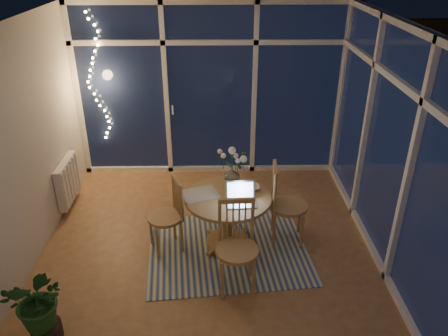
{
  "coord_description": "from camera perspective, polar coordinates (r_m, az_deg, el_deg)",
  "views": [
    {
      "loc": [
        0.09,
        -4.31,
        3.29
      ],
      "look_at": [
        0.17,
        0.25,
        0.91
      ],
      "focal_mm": 35.0,
      "sensor_mm": 36.0,
      "label": 1
    }
  ],
  "objects": [
    {
      "name": "floor",
      "position": [
        5.42,
        -1.81,
        -9.85
      ],
      "size": [
        4.0,
        4.0,
        0.0
      ],
      "primitive_type": "plane",
      "color": "#8D5A3D",
      "rests_on": "ground"
    },
    {
      "name": "ceiling",
      "position": [
        4.37,
        -2.33,
        18.42
      ],
      "size": [
        4.0,
        4.0,
        0.0
      ],
      "primitive_type": "plane",
      "color": "white",
      "rests_on": "wall_back"
    },
    {
      "name": "wall_back",
      "position": [
        6.62,
        -1.8,
        10.0
      ],
      "size": [
        4.0,
        0.04,
        2.6
      ],
      "primitive_type": "cube",
      "color": "beige",
      "rests_on": "floor"
    },
    {
      "name": "wall_front",
      "position": [
        3.05,
        -2.57,
        -13.22
      ],
      "size": [
        4.0,
        0.04,
        2.6
      ],
      "primitive_type": "cube",
      "color": "beige",
      "rests_on": "floor"
    },
    {
      "name": "wall_left",
      "position": [
        5.19,
        -24.74,
        2.32
      ],
      "size": [
        0.04,
        4.0,
        2.6
      ],
      "primitive_type": "cube",
      "color": "beige",
      "rests_on": "floor"
    },
    {
      "name": "wall_right",
      "position": [
        5.11,
        21.0,
        2.72
      ],
      "size": [
        0.04,
        4.0,
        2.6
      ],
      "primitive_type": "cube",
      "color": "beige",
      "rests_on": "floor"
    },
    {
      "name": "window_wall_back",
      "position": [
        6.58,
        -1.8,
        9.9
      ],
      "size": [
        4.0,
        0.1,
        2.6
      ],
      "primitive_type": "cube",
      "color": "white",
      "rests_on": "floor"
    },
    {
      "name": "window_wall_right",
      "position": [
        5.1,
        20.58,
        2.72
      ],
      "size": [
        0.1,
        4.0,
        2.6
      ],
      "primitive_type": "cube",
      "color": "white",
      "rests_on": "floor"
    },
    {
      "name": "radiator",
      "position": [
        6.29,
        -19.74,
        -1.57
      ],
      "size": [
        0.1,
        0.7,
        0.58
      ],
      "primitive_type": "cube",
      "color": "silver",
      "rests_on": "wall_left"
    },
    {
      "name": "fairy_lights",
      "position": [
        6.67,
        -16.44,
        11.07
      ],
      "size": [
        0.24,
        0.1,
        1.85
      ],
      "primitive_type": null,
      "color": "#FFC966",
      "rests_on": "window_wall_back"
    },
    {
      "name": "garden_patio",
      "position": [
        9.9,
        1.42,
        7.73
      ],
      "size": [
        12.0,
        6.0,
        0.1
      ],
      "primitive_type": "cube",
      "color": "black",
      "rests_on": "ground"
    },
    {
      "name": "garden_fence",
      "position": [
        10.1,
        -1.56,
        13.81
      ],
      "size": [
        11.0,
        0.08,
        1.8
      ],
      "primitive_type": "cube",
      "color": "#322012",
      "rests_on": "ground"
    },
    {
      "name": "garden_shrubs",
      "position": [
        8.26,
        -7.21,
        7.19
      ],
      "size": [
        0.9,
        0.9,
        0.9
      ],
      "primitive_type": "sphere",
      "color": "black",
      "rests_on": "ground"
    },
    {
      "name": "rug",
      "position": [
        5.32,
        0.49,
        -10.57
      ],
      "size": [
        2.02,
        1.68,
        0.01
      ],
      "primitive_type": "cube",
      "rotation": [
        0.0,
        0.0,
        0.1
      ],
      "color": "beige",
      "rests_on": "floor"
    },
    {
      "name": "dining_table",
      "position": [
        5.2,
        0.48,
        -6.98
      ],
      "size": [
        1.09,
        1.09,
        0.68
      ],
      "primitive_type": "cylinder",
      "rotation": [
        0.0,
        0.0,
        0.1
      ],
      "color": "#AE7F4E",
      "rests_on": "floor"
    },
    {
      "name": "chair_left",
      "position": [
        5.13,
        -7.73,
        -6.19
      ],
      "size": [
        0.56,
        0.56,
        0.92
      ],
      "primitive_type": "cube",
      "rotation": [
        0.0,
        0.0,
        -1.19
      ],
      "color": "#AE7F4E",
      "rests_on": "floor"
    },
    {
      "name": "chair_right",
      "position": [
        5.25,
        8.44,
        -4.69
      ],
      "size": [
        0.52,
        0.52,
        1.03
      ],
      "primitive_type": "cube",
      "rotation": [
        0.0,
        0.0,
        1.49
      ],
      "color": "#AE7F4E",
      "rests_on": "floor"
    },
    {
      "name": "chair_front",
      "position": [
        4.52,
        1.74,
        -10.48
      ],
      "size": [
        0.48,
        0.48,
        1.01
      ],
      "primitive_type": "cube",
      "rotation": [
        0.0,
        0.0,
        0.04
      ],
      "color": "#AE7F4E",
      "rests_on": "floor"
    },
    {
      "name": "laptop",
      "position": [
        4.83,
        2.28,
        -3.47
      ],
      "size": [
        0.34,
        0.3,
        0.24
      ],
      "primitive_type": null,
      "rotation": [
        0.0,
        0.0,
        0.05
      ],
      "color": "silver",
      "rests_on": "dining_table"
    },
    {
      "name": "flower_vase",
      "position": [
        5.26,
        1.03,
        -0.87
      ],
      "size": [
        0.22,
        0.22,
        0.21
      ],
      "primitive_type": "imported",
      "rotation": [
        0.0,
        0.0,
        0.1
      ],
      "color": "silver",
      "rests_on": "dining_table"
    },
    {
      "name": "bowl",
      "position": [
        5.17,
        3.8,
        -2.58
      ],
      "size": [
        0.17,
        0.17,
        0.04
      ],
      "primitive_type": "imported",
      "rotation": [
        0.0,
        0.0,
        0.1
      ],
      "color": "silver",
      "rests_on": "dining_table"
    },
    {
      "name": "newspapers",
      "position": [
        5.06,
        -2.96,
        -3.41
      ],
      "size": [
        0.5,
        0.47,
        0.01
      ],
      "primitive_type": "cube",
      "rotation": [
        0.0,
        0.0,
        0.53
      ],
      "color": "silver",
      "rests_on": "dining_table"
    },
    {
      "name": "phone",
      "position": [
        4.89,
        1.2,
        -4.6
      ],
      "size": [
        0.13,
        0.1,
        0.01
      ],
      "primitive_type": "cube",
      "rotation": [
        0.0,
        0.0,
        0.47
      ],
      "color": "black",
      "rests_on": "dining_table"
    },
    {
      "name": "potted_plant",
      "position": [
        4.41,
        -22.82,
        -16.42
      ],
      "size": [
        0.63,
        0.57,
        0.76
      ],
      "primitive_type": "imported",
      "rotation": [
        0.0,
        0.0,
        -0.21
      ],
      "color": "#1A4A1F",
      "rests_on": "floor"
    }
  ]
}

